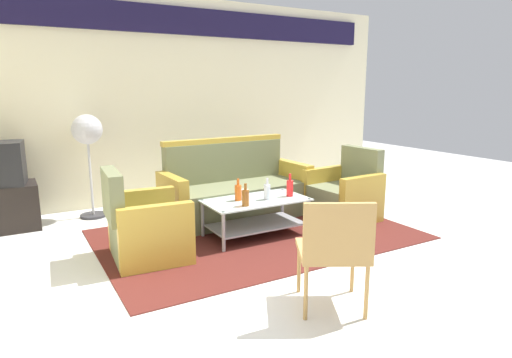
% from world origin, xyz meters
% --- Properties ---
extents(ground_plane, '(14.00, 14.00, 0.00)m').
position_xyz_m(ground_plane, '(0.00, 0.00, 0.00)').
color(ground_plane, white).
extents(wall_back, '(6.52, 0.19, 2.80)m').
position_xyz_m(wall_back, '(0.00, 3.05, 1.48)').
color(wall_back, beige).
rests_on(wall_back, ground).
extents(rug, '(3.30, 2.17, 0.01)m').
position_xyz_m(rug, '(-0.14, 0.98, 0.01)').
color(rug, '#511E19').
rests_on(rug, ground).
extents(couch, '(1.83, 0.81, 0.96)m').
position_xyz_m(couch, '(-0.05, 1.67, 0.32)').
color(couch, '#6B704C').
rests_on(couch, rug).
extents(armchair_left, '(0.75, 0.81, 0.85)m').
position_xyz_m(armchair_left, '(-1.38, 0.93, 0.29)').
color(armchair_left, '#6B704C').
rests_on(armchair_left, rug).
extents(armchair_right, '(0.74, 0.80, 0.85)m').
position_xyz_m(armchair_right, '(1.10, 0.99, 0.29)').
color(armchair_right, '#6B704C').
rests_on(armchair_right, rug).
extents(coffee_table, '(1.10, 0.60, 0.40)m').
position_xyz_m(coffee_table, '(-0.17, 0.95, 0.27)').
color(coffee_table, silver).
rests_on(coffee_table, rug).
extents(bottle_brown, '(0.07, 0.07, 0.23)m').
position_xyz_m(bottle_brown, '(-0.39, 0.78, 0.50)').
color(bottle_brown, brown).
rests_on(bottle_brown, coffee_table).
extents(bottle_clear, '(0.07, 0.07, 0.23)m').
position_xyz_m(bottle_clear, '(-0.07, 0.89, 0.50)').
color(bottle_clear, silver).
rests_on(bottle_clear, coffee_table).
extents(bottle_orange, '(0.07, 0.07, 0.24)m').
position_xyz_m(bottle_orange, '(-0.36, 1.01, 0.50)').
color(bottle_orange, '#D85919').
rests_on(bottle_orange, coffee_table).
extents(bottle_red, '(0.07, 0.07, 0.25)m').
position_xyz_m(bottle_red, '(0.22, 0.89, 0.51)').
color(bottle_red, red).
rests_on(bottle_red, coffee_table).
extents(cup, '(0.08, 0.08, 0.10)m').
position_xyz_m(cup, '(-0.26, 1.05, 0.46)').
color(cup, silver).
rests_on(cup, coffee_table).
extents(pedestal_fan, '(0.36, 0.36, 1.27)m').
position_xyz_m(pedestal_fan, '(-1.57, 2.60, 1.01)').
color(pedestal_fan, '#2D2D33').
rests_on(pedestal_fan, ground).
extents(wicker_chair, '(0.65, 0.65, 0.84)m').
position_xyz_m(wicker_chair, '(-0.50, -0.73, 0.49)').
color(wicker_chair, '#AD844C').
rests_on(wicker_chair, ground).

